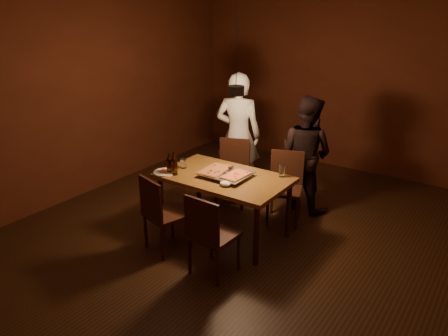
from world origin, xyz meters
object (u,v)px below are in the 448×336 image
Objects in this scene: beer_bottle_a at (169,163)px; pendant_lamp at (236,90)px; chair_near_right at (209,229)px; chair_far_left at (233,165)px; pizza_tray at (226,175)px; diner_white at (238,135)px; chair_far_right at (286,180)px; diner_dark at (306,153)px; beer_bottle_b at (174,164)px; dining_table at (224,182)px; plate_slice at (165,172)px; chair_near_left at (160,208)px.

pendant_lamp is at bearing 27.05° from beer_bottle_a.
chair_far_left is at bearing 118.56° from chair_near_right.
pizza_tray is 2.19× the size of beer_bottle_a.
beer_bottle_a is at bearing 69.35° from diner_white.
chair_far_right is at bearing 154.15° from chair_far_left.
pendant_lamp is at bearing 46.29° from chair_far_right.
diner_dark is 1.57m from pendant_lamp.
beer_bottle_a is 0.91× the size of beer_bottle_b.
dining_table is 0.95m from chair_far_left.
diner_dark is (0.08, 2.06, 0.23)m from chair_near_right.
pendant_lamp is (0.11, 0.07, 1.08)m from dining_table.
diner_dark is at bearing 55.53° from beer_bottle_a.
chair_far_left is 1.98× the size of plate_slice.
beer_bottle_a is (-0.15, -1.12, 0.34)m from chair_far_left.
beer_bottle_b is (-0.91, -1.07, 0.35)m from chair_far_right.
beer_bottle_a is (-0.58, -0.29, 0.20)m from dining_table.
chair_near_left is 2.06× the size of beer_bottle_a.
chair_near_left is at bearing -55.74° from plate_slice.
pendant_lamp is at bearing 30.80° from beer_bottle_b.
plate_slice is 0.16× the size of diner_white.
beer_bottle_b is at bearing 124.58° from chair_near_left.
chair_far_left reaches higher than plate_slice.
dining_table is at bearing 26.13° from beer_bottle_a.
chair_near_right is at bearing -30.61° from beer_bottle_b.
chair_near_right is at bearing -26.38° from plate_slice.
pizza_tray reaches higher than plate_slice.
plate_slice is 1.90m from diner_dark.
pendant_lamp is at bearing 102.70° from diner_white.
chair_far_left is 0.98m from pizza_tray.
chair_near_right is (0.73, -0.08, 0.00)m from chair_near_left.
pizza_tray is 0.62m from beer_bottle_b.
chair_near_right is at bearing -28.74° from beer_bottle_a.
diner_white reaches higher than pizza_tray.
chair_far_left is 0.50× the size of pendant_lamp.
chair_far_left is at bearing 117.16° from dining_table.
chair_near_right is 1.93× the size of beer_bottle_a.
diner_white reaches higher than chair_far_right.
chair_far_right is 1.59m from chair_near_right.
chair_far_right is (0.84, -0.06, 0.00)m from chair_far_left.
dining_table is at bearing 117.49° from chair_near_right.
plate_slice is (-1.05, -1.09, 0.22)m from chair_far_right.
dining_table is 0.62m from beer_bottle_b.
plate_slice is 0.25× the size of pendant_lamp.
diner_white reaches higher than beer_bottle_a.
chair_near_left is (0.08, -1.57, 0.00)m from chair_far_left.
chair_far_right is at bearing 46.07° from plate_slice.
beer_bottle_a is at bearing -152.95° from pendant_lamp.
diner_dark is at bearing -116.39° from chair_far_right.
diner_white is at bearing 88.15° from beer_bottle_a.
chair_near_right is 2.07m from diner_dark.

